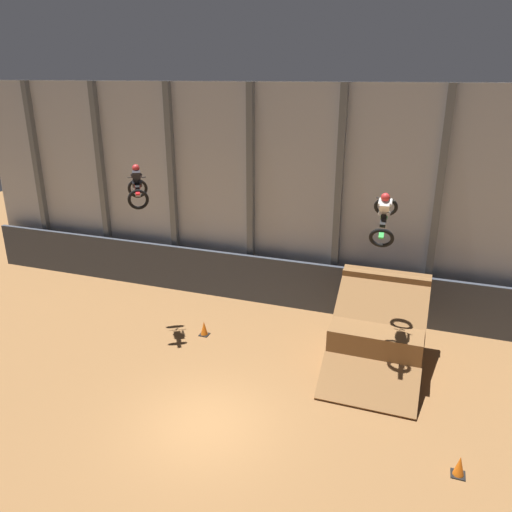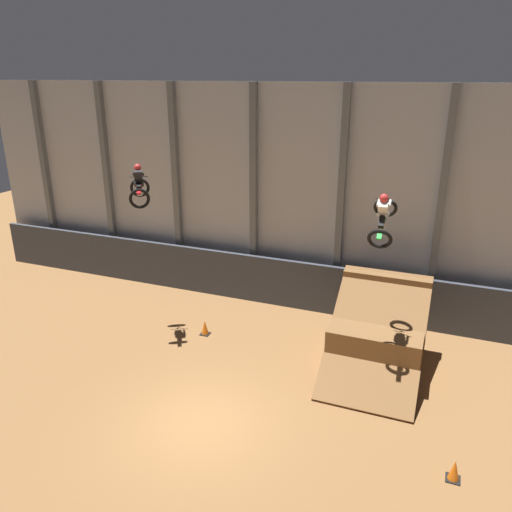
# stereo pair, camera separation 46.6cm
# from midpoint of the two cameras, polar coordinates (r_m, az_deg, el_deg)

# --- Properties ---
(ground_plane) EXTENTS (60.00, 60.00, 0.00)m
(ground_plane) POSITION_cam_midpoint_polar(r_m,az_deg,el_deg) (15.50, -6.72, -18.57)
(ground_plane) COLOR olive
(arena_back_wall) EXTENTS (32.00, 0.40, 9.37)m
(arena_back_wall) POSITION_cam_midpoint_polar(r_m,az_deg,el_deg) (21.22, 3.75, 6.53)
(arena_back_wall) COLOR #A3A8B2
(arena_back_wall) RESTS_ON ground_plane
(lower_barrier) EXTENTS (31.36, 0.20, 2.15)m
(lower_barrier) POSITION_cam_midpoint_polar(r_m,az_deg,el_deg) (21.72, 3.01, -3.18)
(lower_barrier) COLOR #383D47
(lower_barrier) RESTS_ON ground_plane
(dirt_ramp) EXTENTS (3.09, 4.51, 3.08)m
(dirt_ramp) POSITION_cam_midpoint_polar(r_m,az_deg,el_deg) (18.21, 13.11, -8.61)
(dirt_ramp) COLOR brown
(dirt_ramp) RESTS_ON ground_plane
(rider_bike_left_air) EXTENTS (1.46, 1.73, 1.49)m
(rider_bike_left_air) POSITION_cam_midpoint_polar(r_m,az_deg,el_deg) (18.62, -14.10, 7.58)
(rider_bike_left_air) COLOR black
(rider_bike_right_air) EXTENTS (0.81, 1.86, 1.69)m
(rider_bike_right_air) POSITION_cam_midpoint_polar(r_m,az_deg,el_deg) (15.33, 13.59, 4.40)
(rider_bike_right_air) COLOR black
(traffic_cone_near_ramp) EXTENTS (0.36, 0.36, 0.58)m
(traffic_cone_near_ramp) POSITION_cam_midpoint_polar(r_m,az_deg,el_deg) (19.83, -6.63, -8.24)
(traffic_cone_near_ramp) COLOR black
(traffic_cone_near_ramp) RESTS_ON ground_plane
(traffic_cone_arena_edge) EXTENTS (0.36, 0.36, 0.58)m
(traffic_cone_arena_edge) POSITION_cam_midpoint_polar(r_m,az_deg,el_deg) (14.59, 21.32, -21.49)
(traffic_cone_arena_edge) COLOR black
(traffic_cone_arena_edge) RESTS_ON ground_plane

